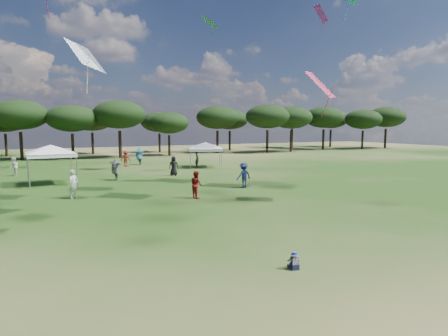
{
  "coord_description": "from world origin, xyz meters",
  "views": [
    {
      "loc": [
        -6.56,
        -6.6,
        4.21
      ],
      "look_at": [
        -0.28,
        6.0,
        2.62
      ],
      "focal_mm": 30.0,
      "sensor_mm": 36.0,
      "label": 1
    }
  ],
  "objects": [
    {
      "name": "ground",
      "position": [
        0.0,
        0.0,
        0.0
      ],
      "size": [
        140.0,
        140.0,
        0.0
      ],
      "primitive_type": "plane",
      "color": "#274916",
      "rests_on": "ground"
    },
    {
      "name": "tree_line",
      "position": [
        2.39,
        47.41,
        5.42
      ],
      "size": [
        108.78,
        17.63,
        7.77
      ],
      "color": "black",
      "rests_on": "ground"
    },
    {
      "name": "tent_right",
      "position": [
        8.73,
        28.33,
        2.42
      ],
      "size": [
        6.18,
        6.18,
        2.84
      ],
      "rotation": [
        0.0,
        0.0,
        -0.38
      ],
      "color": "gray",
      "rests_on": "ground"
    },
    {
      "name": "festival_crowd",
      "position": [
        -1.8,
        24.58,
        0.85
      ],
      "size": [
        23.03,
        21.82,
        1.89
      ],
      "color": "#2A2A2E",
      "rests_on": "ground"
    },
    {
      "name": "toddler",
      "position": [
        0.04,
        2.0,
        0.23
      ],
      "size": [
        0.37,
        0.4,
        0.52
      ],
      "rotation": [
        0.0,
        0.0,
        -0.17
      ],
      "color": "#161832",
      "rests_on": "ground"
    },
    {
      "name": "tent_left",
      "position": [
        -5.75,
        22.93,
        2.74
      ],
      "size": [
        6.45,
        6.45,
        3.16
      ],
      "rotation": [
        0.0,
        0.0,
        0.05
      ],
      "color": "gray",
      "rests_on": "ground"
    }
  ]
}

